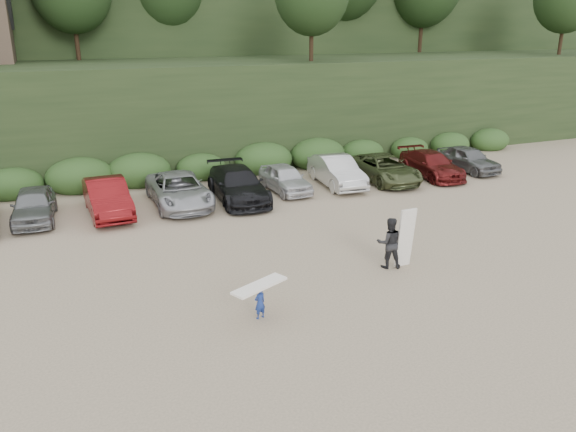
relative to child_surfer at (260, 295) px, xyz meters
name	(u,v)px	position (x,y,z in m)	size (l,w,h in m)	color
ground	(286,286)	(1.52, 1.70, -0.73)	(120.00, 120.00, 0.00)	tan
parked_cars	(177,191)	(0.12, 11.68, 0.00)	(36.50, 5.77, 1.59)	#AFAFB4
child_surfer	(260,295)	(0.00, 0.00, 0.00)	(1.84, 1.20, 1.08)	navy
adult_surfer	(391,242)	(5.47, 1.68, 0.20)	(1.37, 0.94, 2.16)	black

